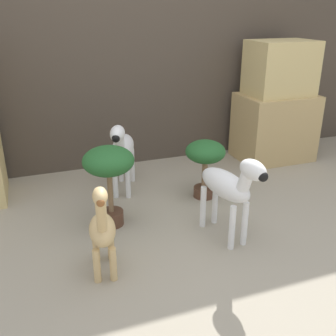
{
  "coord_description": "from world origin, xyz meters",
  "views": [
    {
      "loc": [
        -0.77,
        -1.59,
        1.34
      ],
      "look_at": [
        0.07,
        0.73,
        0.32
      ],
      "focal_mm": 42.0,
      "sensor_mm": 36.0,
      "label": 1
    }
  ],
  "objects_px": {
    "zebra_right": "(230,185)",
    "giraffe_figurine": "(102,229)",
    "potted_palm_back": "(109,168)",
    "potted_palm_front": "(205,157)",
    "zebra_left": "(122,148)"
  },
  "relations": [
    {
      "from": "potted_palm_front",
      "to": "potted_palm_back",
      "type": "height_order",
      "value": "potted_palm_back"
    },
    {
      "from": "giraffe_figurine",
      "to": "potted_palm_front",
      "type": "bearing_deg",
      "value": 36.75
    },
    {
      "from": "giraffe_figurine",
      "to": "potted_palm_back",
      "type": "bearing_deg",
      "value": 73.7
    },
    {
      "from": "potted_palm_front",
      "to": "zebra_right",
      "type": "bearing_deg",
      "value": -100.69
    },
    {
      "from": "zebra_left",
      "to": "potted_palm_back",
      "type": "xyz_separation_m",
      "value": [
        -0.19,
        -0.46,
        0.04
      ]
    },
    {
      "from": "zebra_right",
      "to": "giraffe_figurine",
      "type": "height_order",
      "value": "giraffe_figurine"
    },
    {
      "from": "zebra_left",
      "to": "potted_palm_front",
      "type": "distance_m",
      "value": 0.62
    },
    {
      "from": "zebra_left",
      "to": "potted_palm_front",
      "type": "relative_size",
      "value": 1.32
    },
    {
      "from": "giraffe_figurine",
      "to": "zebra_left",
      "type": "bearing_deg",
      "value": 70.4
    },
    {
      "from": "zebra_right",
      "to": "zebra_left",
      "type": "distance_m",
      "value": 0.97
    },
    {
      "from": "giraffe_figurine",
      "to": "zebra_right",
      "type": "bearing_deg",
      "value": 6.43
    },
    {
      "from": "zebra_right",
      "to": "potted_palm_back",
      "type": "distance_m",
      "value": 0.75
    },
    {
      "from": "potted_palm_back",
      "to": "potted_palm_front",
      "type": "bearing_deg",
      "value": 12.75
    },
    {
      "from": "giraffe_figurine",
      "to": "potted_palm_back",
      "type": "relative_size",
      "value": 1.09
    },
    {
      "from": "potted_palm_front",
      "to": "giraffe_figurine",
      "type": "bearing_deg",
      "value": -143.25
    }
  ]
}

